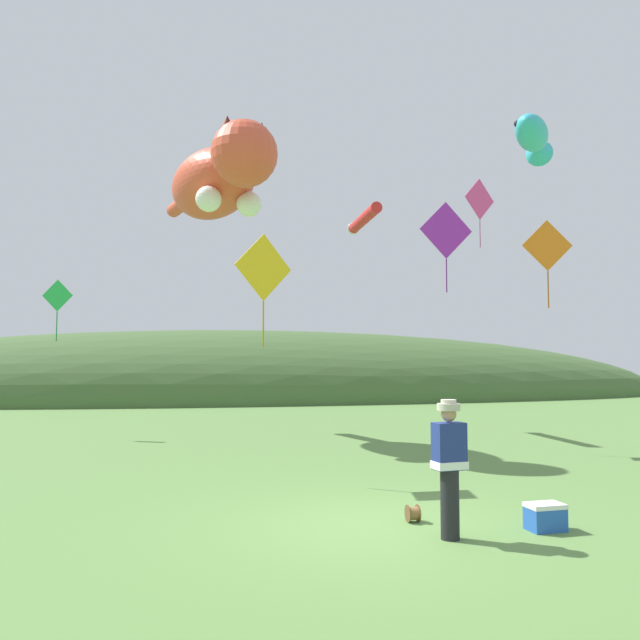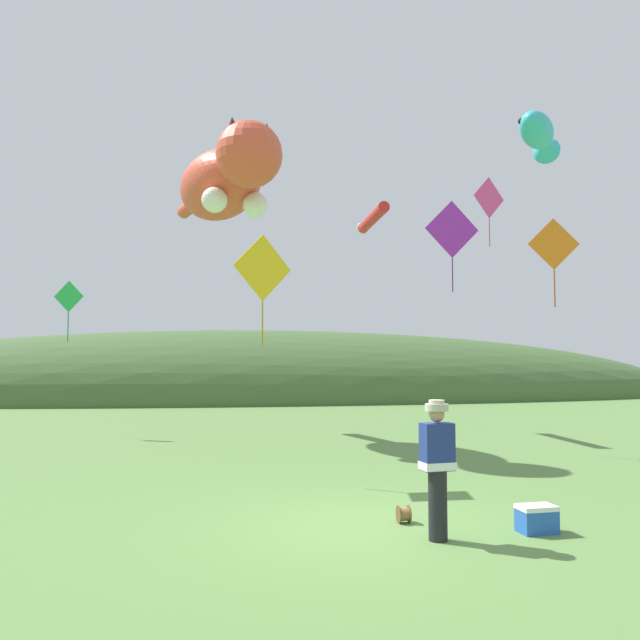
# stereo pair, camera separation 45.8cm
# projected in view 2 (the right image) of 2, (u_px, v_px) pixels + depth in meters

# --- Properties ---
(ground_plane) EXTENTS (120.00, 120.00, 0.00)m
(ground_plane) POSITION_uv_depth(u_px,v_px,m) (365.00, 526.00, 8.58)
(ground_plane) COLOR #5B8442
(distant_hill_ridge) EXTENTS (54.74, 13.74, 7.94)m
(distant_hill_ridge) POSITION_uv_depth(u_px,v_px,m) (255.00, 398.00, 36.50)
(distant_hill_ridge) COLOR #426033
(distant_hill_ridge) RESTS_ON ground
(festival_attendant) EXTENTS (0.45, 0.31, 1.77)m
(festival_attendant) POSITION_uv_depth(u_px,v_px,m) (437.00, 464.00, 7.96)
(festival_attendant) COLOR black
(festival_attendant) RESTS_ON ground
(kite_spool) EXTENTS (0.16, 0.24, 0.24)m
(kite_spool) POSITION_uv_depth(u_px,v_px,m) (404.00, 514.00, 8.75)
(kite_spool) COLOR olive
(kite_spool) RESTS_ON ground
(picnic_cooler) EXTENTS (0.51, 0.36, 0.36)m
(picnic_cooler) POSITION_uv_depth(u_px,v_px,m) (537.00, 519.00, 8.27)
(picnic_cooler) COLOR blue
(picnic_cooler) RESTS_ON ground
(kite_giant_cat) EXTENTS (3.30, 7.35, 2.31)m
(kite_giant_cat) POSITION_uv_depth(u_px,v_px,m) (225.00, 181.00, 18.08)
(kite_giant_cat) COLOR #E04C33
(kite_fish_windsock) EXTENTS (2.08, 2.45, 0.78)m
(kite_fish_windsock) POSITION_uv_depth(u_px,v_px,m) (539.00, 134.00, 14.70)
(kite_fish_windsock) COLOR #33B2CC
(kite_tube_streamer) EXTENTS (0.46, 3.20, 0.44)m
(kite_tube_streamer) POSITION_uv_depth(u_px,v_px,m) (372.00, 219.00, 20.62)
(kite_tube_streamer) COLOR red
(kite_diamond_green) EXTENTS (0.94, 0.29, 1.88)m
(kite_diamond_green) POSITION_uv_depth(u_px,v_px,m) (69.00, 297.00, 19.26)
(kite_diamond_green) COLOR green
(kite_diamond_orange) EXTENTS (1.24, 0.21, 2.15)m
(kite_diamond_orange) POSITION_uv_depth(u_px,v_px,m) (554.00, 245.00, 14.94)
(kite_diamond_orange) COLOR orange
(kite_diamond_gold) EXTENTS (1.18, 0.64, 2.23)m
(kite_diamond_gold) POSITION_uv_depth(u_px,v_px,m) (263.00, 269.00, 12.24)
(kite_diamond_gold) COLOR yellow
(kite_diamond_violet) EXTENTS (1.53, 0.13, 2.43)m
(kite_diamond_violet) POSITION_uv_depth(u_px,v_px,m) (452.00, 230.00, 16.48)
(kite_diamond_violet) COLOR purple
(kite_diamond_pink) EXTENTS (1.25, 0.52, 2.24)m
(kite_diamond_pink) POSITION_uv_depth(u_px,v_px,m) (489.00, 198.00, 19.81)
(kite_diamond_pink) COLOR #E53F8C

